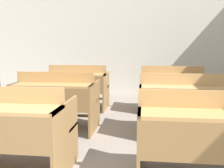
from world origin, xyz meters
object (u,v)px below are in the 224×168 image
at_px(bench_front_left, 7,128).
at_px(bench_second_right, 181,102).
at_px(bench_front_right, 204,136).
at_px(bench_third_left, 78,85).
at_px(bench_third_right, 172,87).
at_px(bench_second_left, 56,99).

distance_m(bench_front_left, bench_second_right, 2.23).
relative_size(bench_front_left, bench_front_right, 1.00).
distance_m(bench_front_right, bench_third_left, 3.23).
distance_m(bench_second_right, bench_third_right, 1.33).
distance_m(bench_third_left, bench_third_right, 1.80).
height_order(bench_third_left, bench_third_right, same).
bearing_deg(bench_third_right, bench_front_right, -90.04).
bearing_deg(bench_second_right, bench_second_left, 179.57).
xyz_separation_m(bench_front_right, bench_second_left, (-1.77, 1.35, 0.00)).
relative_size(bench_second_left, bench_third_left, 1.00).
height_order(bench_front_left, bench_third_right, same).
bearing_deg(bench_third_left, bench_front_left, -89.75).
relative_size(bench_front_left, bench_third_right, 1.00).
height_order(bench_front_right, bench_second_right, same).
relative_size(bench_second_left, bench_second_right, 1.00).
distance_m(bench_front_left, bench_front_right, 1.78).
bearing_deg(bench_second_left, bench_front_left, -90.51).
bearing_deg(bench_second_left, bench_third_left, 91.04).
distance_m(bench_front_left, bench_second_left, 1.36).
distance_m(bench_front_left, bench_third_right, 3.22).
bearing_deg(bench_front_right, bench_third_right, 89.96).
bearing_deg(bench_third_left, bench_front_right, -56.27).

